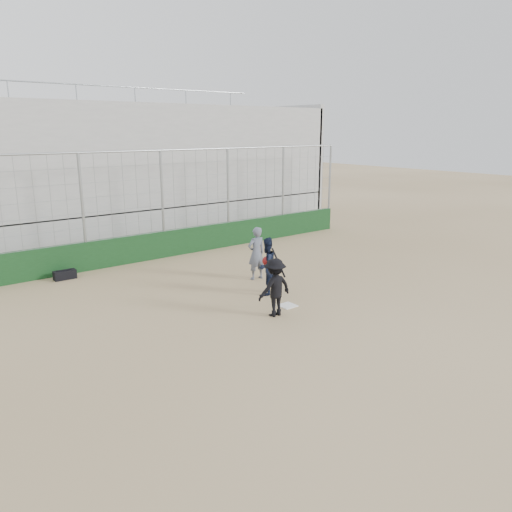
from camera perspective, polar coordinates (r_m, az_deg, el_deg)
ground at (r=13.89m, az=3.62°, el=-5.72°), size 90.00×90.00×0.00m
home_plate at (r=13.89m, az=3.62°, el=-5.68°), size 0.44×0.44×0.02m
backstop at (r=19.21m, az=-10.48°, el=2.68°), size 18.10×0.25×4.04m
bleachers at (r=23.39m, az=-16.55°, el=9.26°), size 20.25×6.70×6.98m
batter_at_plate at (r=12.96m, az=2.16°, el=-3.59°), size 1.00×0.72×1.72m
catcher_crouched at (r=14.66m, az=1.25°, el=-2.24°), size 1.02×0.92×1.16m
umpire at (r=16.09m, az=0.03°, el=0.01°), size 0.65×0.45×1.55m
equipment_bag at (r=17.38m, az=-21.01°, el=-2.02°), size 0.70×0.31×0.34m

